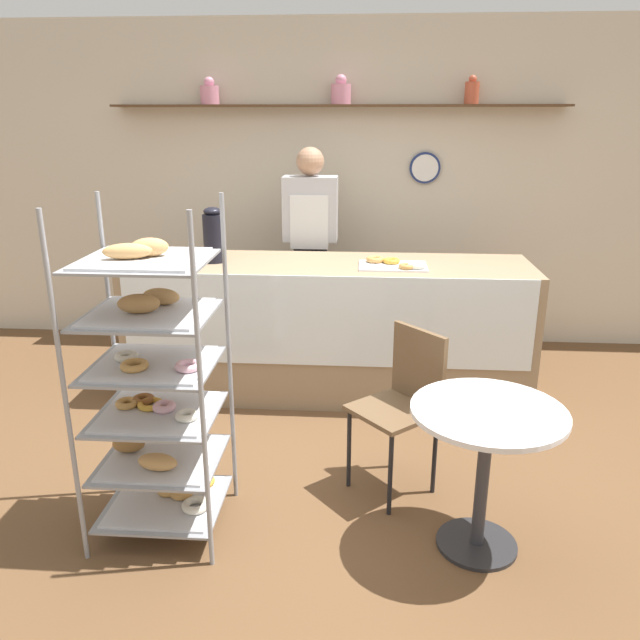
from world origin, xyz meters
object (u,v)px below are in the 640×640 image
(donut_tray_counter, at_px, (395,264))
(person_worker, at_px, (311,247))
(coffee_carafe, at_px, (214,235))
(cafe_chair, at_px, (405,393))
(cafe_table, at_px, (486,445))
(pastry_rack, at_px, (155,386))

(donut_tray_counter, bearing_deg, person_worker, 131.62)
(person_worker, height_order, coffee_carafe, person_worker)
(coffee_carafe, bearing_deg, cafe_chair, -43.11)
(cafe_table, distance_m, cafe_chair, 0.60)
(person_worker, relative_size, cafe_chair, 1.93)
(coffee_carafe, bearing_deg, person_worker, 46.83)
(person_worker, relative_size, donut_tray_counter, 3.72)
(cafe_table, distance_m, donut_tray_counter, 1.73)
(pastry_rack, relative_size, cafe_chair, 1.81)
(cafe_chair, distance_m, donut_tray_counter, 1.22)
(cafe_chair, bearing_deg, pastry_rack, -110.78)
(person_worker, bearing_deg, cafe_table, -67.18)
(person_worker, relative_size, coffee_carafe, 4.47)
(cafe_table, xyz_separation_m, cafe_chair, (-0.33, 0.50, 0.01))
(coffee_carafe, bearing_deg, cafe_table, -46.54)
(coffee_carafe, xyz_separation_m, donut_tray_counter, (1.26, -0.06, -0.17))
(pastry_rack, xyz_separation_m, cafe_chair, (1.19, 0.45, -0.20))
(pastry_rack, height_order, donut_tray_counter, pastry_rack)
(pastry_rack, bearing_deg, cafe_chair, 20.65)
(pastry_rack, relative_size, cafe_table, 2.24)
(coffee_carafe, distance_m, donut_tray_counter, 1.27)
(cafe_chair, bearing_deg, cafe_table, -8.07)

